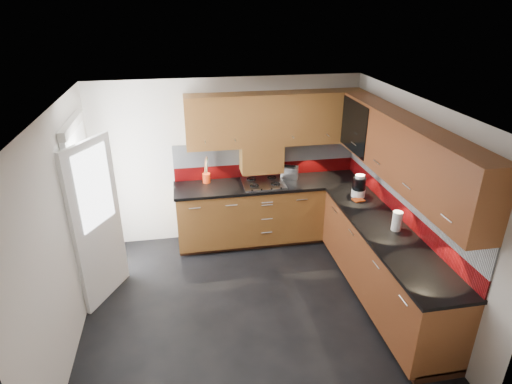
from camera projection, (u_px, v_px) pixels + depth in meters
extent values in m
cube|color=black|center=(250.00, 307.00, 5.12)|extent=(4.00, 3.80, 0.02)
cube|color=white|center=(248.00, 103.00, 4.10)|extent=(4.00, 3.80, 0.10)
cube|color=beige|center=(229.00, 160.00, 6.26)|extent=(4.00, 0.08, 2.64)
cube|color=beige|center=(292.00, 341.00, 2.97)|extent=(4.00, 0.08, 2.64)
cube|color=beige|center=(59.00, 234.00, 4.30)|extent=(0.08, 3.80, 2.64)
cube|color=beige|center=(415.00, 204.00, 4.93)|extent=(0.08, 3.80, 2.64)
cube|color=brown|center=(269.00, 211.00, 6.35)|extent=(2.70, 0.60, 0.95)
cube|color=brown|center=(383.00, 265.00, 5.09)|extent=(0.60, 2.60, 0.95)
cube|color=#391D10|center=(269.00, 235.00, 6.55)|extent=(2.70, 0.54, 0.10)
cube|color=#391D10|center=(381.00, 293.00, 5.27)|extent=(0.54, 2.60, 0.10)
cube|color=black|center=(269.00, 184.00, 6.15)|extent=(2.72, 0.62, 0.04)
cube|color=black|center=(388.00, 233.00, 4.88)|extent=(0.62, 2.60, 0.04)
cube|color=maroon|center=(266.00, 169.00, 6.37)|extent=(2.70, 0.02, 0.20)
cube|color=#AFB4B8|center=(266.00, 152.00, 6.26)|extent=(2.70, 0.02, 0.34)
cube|color=maroon|center=(400.00, 209.00, 5.17)|extent=(0.02, 3.20, 0.20)
cube|color=#AFB4B8|center=(403.00, 189.00, 5.05)|extent=(0.02, 3.20, 0.34)
cube|color=brown|center=(276.00, 119.00, 5.92)|extent=(2.50, 0.33, 0.72)
cube|color=brown|center=(405.00, 152.00, 4.66)|extent=(0.33, 2.87, 0.72)
cube|color=silver|center=(268.00, 138.00, 5.82)|extent=(1.80, 0.01, 0.16)
cube|color=silver|center=(389.00, 172.00, 4.69)|extent=(0.01, 2.00, 0.16)
cube|color=brown|center=(261.00, 158.00, 6.12)|extent=(0.60, 0.33, 0.40)
cube|color=black|center=(354.00, 127.00, 5.56)|extent=(0.01, 0.80, 0.66)
cube|color=#FFD18C|center=(376.00, 126.00, 5.61)|extent=(0.01, 0.76, 0.64)
cube|color=black|center=(366.00, 125.00, 5.58)|extent=(0.29, 0.76, 0.01)
cylinder|color=black|center=(375.00, 122.00, 5.31)|extent=(0.07, 0.07, 0.16)
cylinder|color=black|center=(370.00, 119.00, 5.45)|extent=(0.07, 0.07, 0.16)
cylinder|color=white|center=(365.00, 116.00, 5.58)|extent=(0.07, 0.07, 0.16)
cylinder|color=black|center=(361.00, 113.00, 5.72)|extent=(0.07, 0.07, 0.16)
cube|color=white|center=(86.00, 210.00, 5.20)|extent=(0.06, 0.95, 2.04)
cube|color=white|center=(98.00, 224.00, 4.92)|extent=(0.42, 0.73, 1.98)
cube|color=white|center=(94.00, 188.00, 4.74)|extent=(0.28, 0.50, 0.90)
cube|color=silver|center=(263.00, 183.00, 6.12)|extent=(0.59, 0.51, 0.02)
torus|color=black|center=(254.00, 186.00, 5.97)|extent=(0.13, 0.13, 0.02)
torus|color=black|center=(276.00, 184.00, 6.02)|extent=(0.13, 0.13, 0.02)
torus|color=black|center=(251.00, 179.00, 6.19)|extent=(0.13, 0.13, 0.02)
torus|color=black|center=(272.00, 177.00, 6.24)|extent=(0.13, 0.13, 0.02)
cube|color=black|center=(267.00, 189.00, 5.89)|extent=(0.45, 0.04, 0.02)
cylinder|color=red|center=(206.00, 178.00, 6.13)|extent=(0.11, 0.11, 0.14)
cylinder|color=brown|center=(206.00, 166.00, 6.08)|extent=(0.05, 0.03, 0.28)
cylinder|color=brown|center=(207.00, 167.00, 6.08)|extent=(0.04, 0.04, 0.26)
cylinder|color=brown|center=(206.00, 166.00, 6.07)|extent=(0.06, 0.02, 0.29)
cylinder|color=brown|center=(207.00, 168.00, 6.08)|extent=(0.03, 0.05, 0.24)
cylinder|color=brown|center=(205.00, 167.00, 6.07)|extent=(0.05, 0.04, 0.27)
cube|color=silver|center=(289.00, 172.00, 6.29)|extent=(0.29, 0.23, 0.17)
cube|color=black|center=(290.00, 167.00, 6.25)|extent=(0.19, 0.09, 0.01)
cube|color=black|center=(289.00, 166.00, 6.29)|extent=(0.19, 0.09, 0.01)
cylinder|color=white|center=(358.00, 193.00, 5.72)|extent=(0.18, 0.18, 0.10)
cylinder|color=black|center=(359.00, 184.00, 5.66)|extent=(0.17, 0.17, 0.16)
cylinder|color=white|center=(360.00, 177.00, 5.62)|extent=(0.12, 0.12, 0.04)
cylinder|color=white|center=(397.00, 221.00, 4.86)|extent=(0.14, 0.14, 0.23)
cube|color=#DD4F18|center=(358.00, 200.00, 5.62)|extent=(0.16, 0.14, 0.01)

